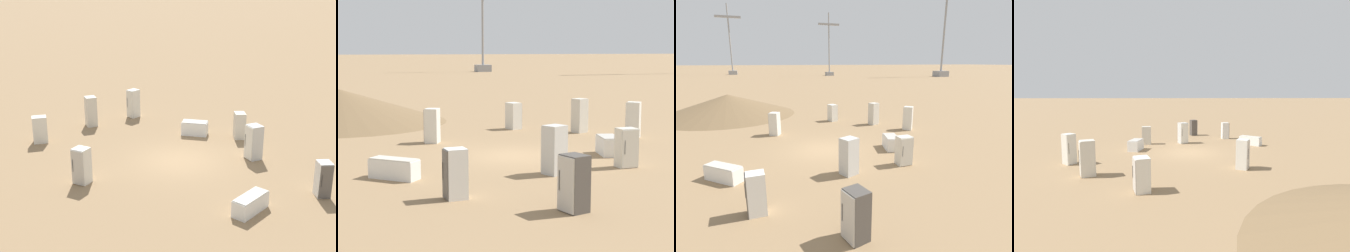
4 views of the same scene
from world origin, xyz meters
The scene contains 10 objects.
ground_plane centered at (0.00, 0.00, 0.00)m, with size 1000.00×1000.00×0.00m, color #937551.
discarded_fridge_0 centered at (-0.14, 3.73, 0.88)m, with size 0.89×0.88×1.75m.
discarded_fridge_1 centered at (2.43, -4.41, 0.82)m, with size 0.87×0.87×1.64m.
discarded_fridge_2 centered at (-7.41, -2.53, 0.90)m, with size 0.88×0.87×1.80m.
discarded_fridge_3 centered at (5.31, 2.51, 0.35)m, with size 1.69×1.65×0.71m.
discarded_fridge_4 centered at (-5.71, -5.02, 0.91)m, with size 0.89×0.82×1.81m.
discarded_fridge_6 centered at (4.02, 5.78, 0.76)m, with size 0.68×0.57×1.52m.
discarded_fridge_7 centered at (-2.86, -7.44, 0.74)m, with size 0.80×0.89×1.47m.
discarded_fridge_8 centered at (-3.87, 1.12, 0.39)m, with size 1.11×1.60×0.79m.
discarded_fridge_9 centered at (-3.20, 3.57, 0.74)m, with size 0.73×0.62×1.48m.
Camera 1 is at (21.47, -1.20, 8.93)m, focal length 50.00 mm.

